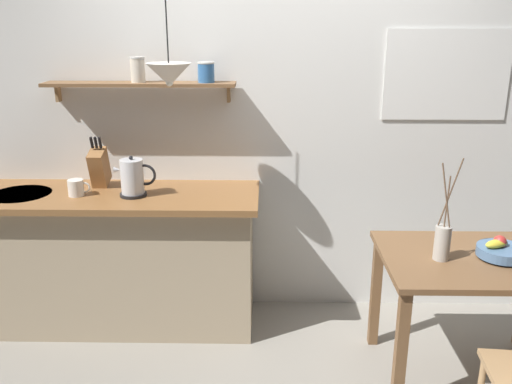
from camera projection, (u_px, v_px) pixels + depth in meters
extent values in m
plane|color=gray|center=(271.00, 350.00, 3.36)|extent=(14.00, 14.00, 0.00)
cube|color=white|center=(303.00, 116.00, 3.56)|extent=(6.80, 0.10, 2.70)
cube|color=white|center=(447.00, 75.00, 3.41)|extent=(0.79, 0.01, 0.56)
cube|color=silver|center=(447.00, 75.00, 3.41)|extent=(0.73, 0.01, 0.50)
cube|color=tan|center=(119.00, 262.00, 3.55)|extent=(1.74, 0.52, 0.88)
cube|color=brown|center=(113.00, 196.00, 3.39)|extent=(1.83, 0.63, 0.04)
cylinder|color=#B7BABF|center=(20.00, 194.00, 3.37)|extent=(0.38, 0.38, 0.01)
cube|color=brown|center=(140.00, 84.00, 3.36)|extent=(1.20, 0.18, 0.02)
cube|color=#99754C|center=(58.00, 92.00, 3.46)|extent=(0.02, 0.06, 0.12)
cube|color=#99754C|center=(229.00, 93.00, 3.45)|extent=(0.02, 0.06, 0.12)
cylinder|color=beige|center=(138.00, 70.00, 3.34)|extent=(0.09, 0.09, 0.14)
cylinder|color=silver|center=(137.00, 58.00, 3.31)|extent=(0.09, 0.09, 0.01)
cylinder|color=beige|center=(139.00, 71.00, 3.34)|extent=(0.08, 0.08, 0.14)
cylinder|color=silver|center=(138.00, 59.00, 3.31)|extent=(0.08, 0.08, 0.01)
cylinder|color=#3366A3|center=(206.00, 73.00, 3.33)|extent=(0.10, 0.10, 0.11)
cylinder|color=silver|center=(206.00, 63.00, 3.31)|extent=(0.11, 0.11, 0.01)
cube|color=brown|center=(478.00, 260.00, 2.90)|extent=(1.02, 0.74, 0.03)
cube|color=brown|center=(400.00, 354.00, 2.72)|extent=(0.06, 0.06, 0.71)
cube|color=brown|center=(376.00, 292.00, 3.33)|extent=(0.06, 0.06, 0.71)
cylinder|color=#51759E|center=(501.00, 257.00, 2.88)|extent=(0.12, 0.12, 0.01)
cylinder|color=#51759E|center=(502.00, 252.00, 2.87)|extent=(0.26, 0.26, 0.05)
ellipsoid|color=yellow|center=(497.00, 244.00, 2.86)|extent=(0.15, 0.11, 0.04)
sphere|color=red|center=(500.00, 242.00, 2.88)|extent=(0.07, 0.07, 0.07)
cylinder|color=#B7B2A8|center=(442.00, 243.00, 2.84)|extent=(0.08, 0.08, 0.19)
cylinder|color=brown|center=(446.00, 195.00, 2.76)|extent=(0.07, 0.04, 0.34)
cylinder|color=brown|center=(447.00, 202.00, 2.77)|extent=(0.01, 0.01, 0.27)
cylinder|color=brown|center=(451.00, 192.00, 2.75)|extent=(0.09, 0.03, 0.37)
cylinder|color=black|center=(133.00, 194.00, 3.33)|extent=(0.16, 0.16, 0.02)
cylinder|color=silver|center=(132.00, 176.00, 3.29)|extent=(0.14, 0.14, 0.21)
sphere|color=black|center=(131.00, 158.00, 3.26)|extent=(0.02, 0.02, 0.02)
cone|color=silver|center=(117.00, 170.00, 3.28)|extent=(0.04, 0.04, 0.04)
torus|color=black|center=(145.00, 175.00, 3.29)|extent=(0.13, 0.02, 0.13)
cube|color=#9E6B3D|center=(99.00, 167.00, 3.47)|extent=(0.09, 0.21, 0.26)
cylinder|color=black|center=(92.00, 143.00, 3.39)|extent=(0.02, 0.04, 0.08)
cylinder|color=black|center=(96.00, 143.00, 3.39)|extent=(0.02, 0.04, 0.08)
cylinder|color=black|center=(100.00, 143.00, 3.39)|extent=(0.02, 0.04, 0.08)
cylinder|color=white|center=(76.00, 188.00, 3.32)|extent=(0.10, 0.10, 0.10)
torus|color=white|center=(85.00, 187.00, 3.32)|extent=(0.07, 0.01, 0.07)
cylinder|color=black|center=(167.00, 28.00, 2.96)|extent=(0.01, 0.01, 0.38)
cone|color=silver|center=(169.00, 75.00, 3.04)|extent=(0.26, 0.26, 0.13)
sphere|color=white|center=(169.00, 82.00, 3.05)|extent=(0.04, 0.04, 0.04)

